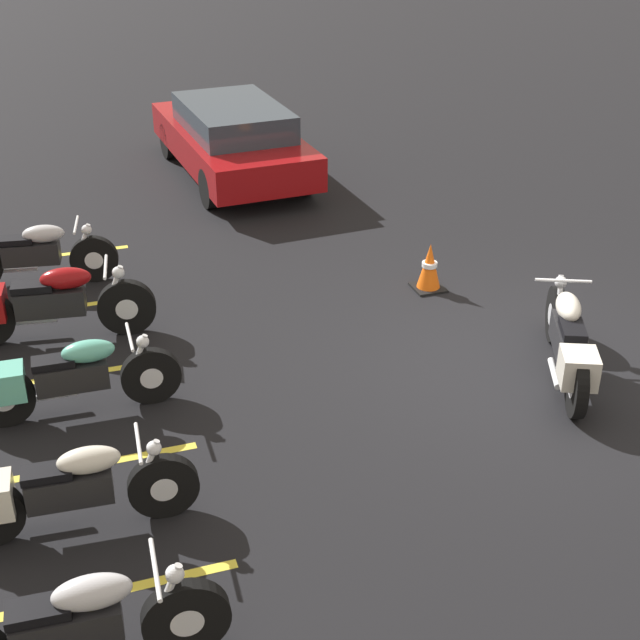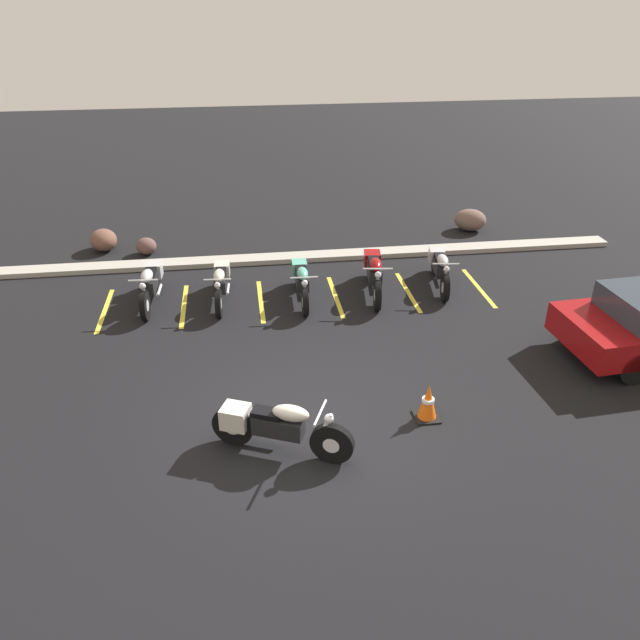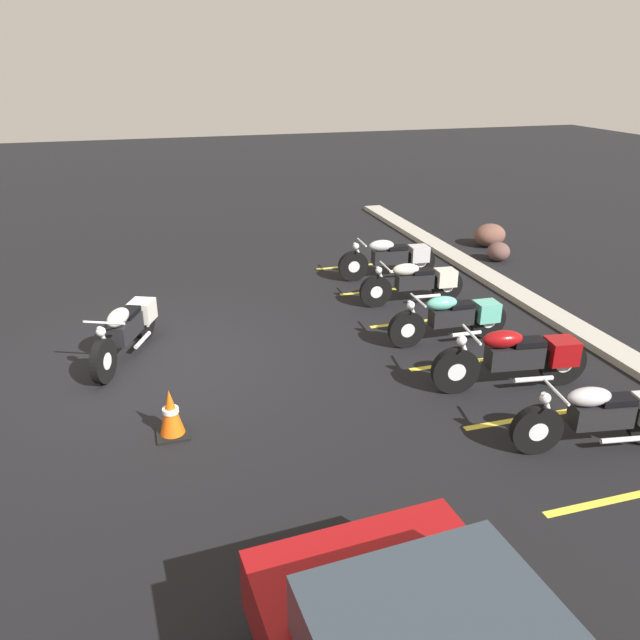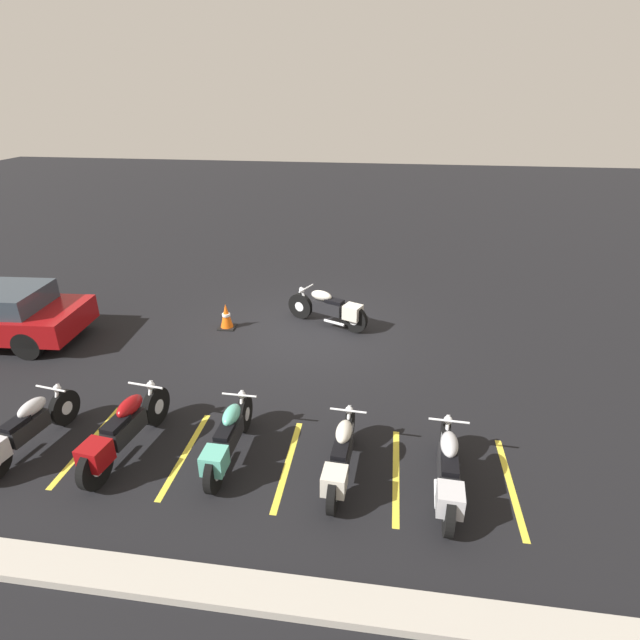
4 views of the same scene
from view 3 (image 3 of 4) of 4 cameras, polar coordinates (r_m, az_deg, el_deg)
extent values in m
plane|color=black|center=(9.90, -14.61, -3.94)|extent=(60.00, 60.00, 0.00)
cylinder|color=black|center=(9.47, -19.19, -3.56)|extent=(0.65, 0.37, 0.66)
cylinder|color=silver|center=(9.47, -19.19, -3.56)|extent=(0.28, 0.22, 0.25)
cylinder|color=black|center=(10.75, -15.76, 0.04)|extent=(0.65, 0.37, 0.66)
cylinder|color=silver|center=(10.75, -15.76, 0.04)|extent=(0.28, 0.22, 0.25)
cube|color=black|center=(10.09, -17.35, -0.76)|extent=(0.81, 0.56, 0.30)
ellipsoid|color=beige|center=(9.82, -17.99, 0.22)|extent=(0.62, 0.46, 0.24)
cube|color=black|center=(10.15, -17.11, 0.66)|extent=(0.50, 0.39, 0.08)
cube|color=beige|center=(10.64, -15.96, 0.83)|extent=(0.51, 0.49, 0.34)
cylinder|color=silver|center=(9.46, -19.09, -1.83)|extent=(0.26, 0.16, 0.53)
cylinder|color=silver|center=(9.41, -19.14, -0.25)|extent=(0.28, 0.58, 0.04)
sphere|color=silver|center=(9.34, -19.41, -1.01)|extent=(0.14, 0.14, 0.14)
cylinder|color=silver|center=(10.36, -15.92, -1.76)|extent=(0.53, 0.28, 0.07)
cylinder|color=black|center=(13.10, 3.07, 4.94)|extent=(0.15, 0.64, 0.64)
cylinder|color=silver|center=(13.10, 3.07, 4.94)|extent=(0.13, 0.25, 0.24)
cylinder|color=black|center=(13.59, 9.15, 5.34)|extent=(0.15, 0.64, 0.64)
cylinder|color=silver|center=(13.59, 9.15, 5.34)|extent=(0.13, 0.25, 0.24)
cube|color=black|center=(13.30, 6.39, 5.76)|extent=(0.31, 0.75, 0.29)
ellipsoid|color=#B7B7BC|center=(13.17, 5.64, 6.80)|extent=(0.28, 0.55, 0.23)
cube|color=black|center=(13.30, 7.09, 6.60)|extent=(0.25, 0.44, 0.08)
cube|color=#B7B7BC|center=(13.52, 9.01, 6.03)|extent=(0.37, 0.40, 0.33)
cylinder|color=silver|center=(13.06, 3.58, 6.03)|extent=(0.07, 0.26, 0.51)
cylinder|color=silver|center=(13.01, 3.85, 7.10)|extent=(0.60, 0.06, 0.03)
sphere|color=silver|center=(12.99, 3.31, 6.74)|extent=(0.14, 0.14, 0.14)
cylinder|color=silver|center=(13.35, 7.51, 4.47)|extent=(0.09, 0.53, 0.07)
cylinder|color=black|center=(11.73, 5.12, 2.64)|extent=(0.15, 0.62, 0.61)
cylinder|color=silver|center=(11.73, 5.12, 2.64)|extent=(0.13, 0.24, 0.23)
cylinder|color=black|center=(12.23, 11.52, 3.12)|extent=(0.15, 0.62, 0.61)
cylinder|color=silver|center=(12.23, 11.52, 3.12)|extent=(0.13, 0.24, 0.23)
cube|color=black|center=(11.93, 8.63, 3.53)|extent=(0.30, 0.72, 0.28)
ellipsoid|color=beige|center=(11.79, 7.86, 4.61)|extent=(0.27, 0.53, 0.22)
cube|color=black|center=(11.93, 9.39, 4.41)|extent=(0.25, 0.42, 0.07)
cube|color=beige|center=(12.16, 11.38, 3.84)|extent=(0.35, 0.39, 0.31)
cylinder|color=silver|center=(11.68, 5.68, 3.78)|extent=(0.07, 0.24, 0.49)
cylinder|color=silver|center=(11.63, 5.98, 4.92)|extent=(0.57, 0.07, 0.03)
sphere|color=silver|center=(11.61, 5.40, 4.54)|extent=(0.13, 0.13, 0.13)
cylinder|color=silver|center=(12.00, 9.80, 2.16)|extent=(0.10, 0.51, 0.06)
cylinder|color=black|center=(10.12, 7.93, -0.85)|extent=(0.13, 0.62, 0.62)
cylinder|color=silver|center=(10.12, 7.93, -0.85)|extent=(0.12, 0.24, 0.23)
cylinder|color=black|center=(10.74, 15.09, -0.01)|extent=(0.13, 0.62, 0.62)
cylinder|color=silver|center=(10.74, 15.09, -0.01)|extent=(0.12, 0.24, 0.23)
cube|color=black|center=(10.38, 11.90, 0.32)|extent=(0.28, 0.72, 0.28)
ellipsoid|color=#59B29E|center=(10.21, 11.08, 1.53)|extent=(0.26, 0.53, 0.22)
cube|color=black|center=(10.38, 12.77, 1.36)|extent=(0.23, 0.42, 0.07)
cube|color=#59B29E|center=(10.66, 14.96, 0.80)|extent=(0.35, 0.38, 0.32)
cylinder|color=silver|center=(10.07, 8.59, 0.49)|extent=(0.06, 0.25, 0.50)
cylinder|color=silver|center=(10.00, 8.97, 1.81)|extent=(0.58, 0.05, 0.03)
sphere|color=silver|center=(9.98, 8.30, 1.35)|extent=(0.13, 0.13, 0.13)
cylinder|color=silver|center=(10.49, 13.24, -1.23)|extent=(0.08, 0.52, 0.07)
cylinder|color=black|center=(8.87, 12.27, -4.52)|extent=(0.21, 0.69, 0.68)
cylinder|color=silver|center=(8.87, 12.27, -4.52)|extent=(0.16, 0.27, 0.26)
cylinder|color=black|center=(9.54, 21.29, -3.63)|extent=(0.21, 0.69, 0.68)
cylinder|color=silver|center=(9.54, 21.29, -3.63)|extent=(0.16, 0.27, 0.26)
cube|color=black|center=(9.13, 17.35, -3.18)|extent=(0.39, 0.81, 0.31)
ellipsoid|color=maroon|center=(8.93, 16.37, -1.69)|extent=(0.34, 0.61, 0.25)
cube|color=black|center=(9.12, 18.49, -1.93)|extent=(0.30, 0.48, 0.08)
cube|color=maroon|center=(9.43, 21.18, -2.65)|extent=(0.42, 0.46, 0.35)
cylinder|color=silver|center=(8.80, 13.17, -2.90)|extent=(0.10, 0.27, 0.55)
cylinder|color=silver|center=(8.71, 13.70, -1.29)|extent=(0.64, 0.12, 0.04)
sphere|color=silver|center=(8.69, 12.84, -1.84)|extent=(0.14, 0.14, 0.14)
cylinder|color=silver|center=(9.26, 18.94, -5.14)|extent=(0.15, 0.57, 0.07)
cylinder|color=black|center=(7.85, 19.18, -9.45)|extent=(0.21, 0.64, 0.63)
cylinder|color=silver|center=(7.85, 19.18, -9.45)|extent=(0.15, 0.25, 0.24)
cube|color=black|center=(8.14, 24.30, -7.89)|extent=(0.37, 0.75, 0.28)
ellipsoid|color=#B7B7BC|center=(7.93, 23.42, -6.45)|extent=(0.33, 0.56, 0.23)
cube|color=black|center=(8.14, 25.49, -6.59)|extent=(0.29, 0.45, 0.08)
cylinder|color=silver|center=(7.77, 20.18, -7.80)|extent=(0.09, 0.25, 0.50)
cylinder|color=silver|center=(7.68, 20.80, -6.17)|extent=(0.59, 0.12, 0.03)
sphere|color=silver|center=(7.66, 19.91, -6.75)|extent=(0.13, 0.13, 0.13)
cylinder|color=silver|center=(8.31, 25.86, -9.82)|extent=(0.15, 0.53, 0.07)
cylinder|color=black|center=(5.53, 14.14, -24.71)|extent=(0.65, 0.26, 0.64)
cube|color=#A8A399|center=(12.10, 20.16, 0.66)|extent=(18.00, 0.50, 0.12)
ellipsoid|color=brown|center=(16.16, 15.25, 7.50)|extent=(0.84, 0.95, 0.56)
ellipsoid|color=brown|center=(15.02, 16.00, 6.03)|extent=(0.71, 0.72, 0.44)
cube|color=black|center=(8.11, -13.29, -10.05)|extent=(0.40, 0.40, 0.03)
cone|color=#EA590F|center=(7.96, -13.49, -8.23)|extent=(0.32, 0.32, 0.63)
cylinder|color=white|center=(7.94, -13.51, -8.03)|extent=(0.20, 0.20, 0.06)
cube|color=gold|center=(14.21, 3.76, 5.03)|extent=(0.10, 2.10, 0.00)
cube|color=gold|center=(12.73, 6.35, 2.78)|extent=(0.10, 2.10, 0.00)
cube|color=gold|center=(11.31, 9.60, -0.05)|extent=(0.10, 2.10, 0.00)
cube|color=gold|center=(9.96, 13.75, -3.66)|extent=(0.10, 2.10, 0.00)
cube|color=gold|center=(8.74, 19.18, -8.32)|extent=(0.10, 2.10, 0.00)
cube|color=gold|center=(7.70, 26.43, -14.24)|extent=(0.10, 2.10, 0.00)
camera|label=1|loc=(17.04, -0.42, 25.57)|focal=50.00mm
camera|label=2|loc=(12.56, -60.27, 21.01)|focal=35.00mm
camera|label=4|loc=(15.17, 31.49, 23.69)|focal=28.00mm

